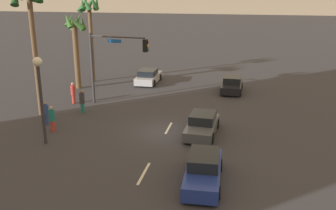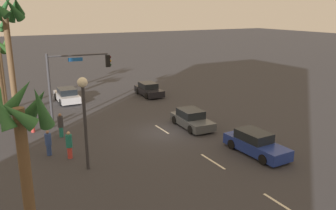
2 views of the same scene
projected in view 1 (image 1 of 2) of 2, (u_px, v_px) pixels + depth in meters
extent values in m
plane|color=#333338|center=(167.00, 131.00, 25.20)|extent=(220.00, 220.00, 0.00)
cube|color=silver|center=(144.00, 173.00, 19.55)|extent=(2.44, 0.14, 0.01)
cube|color=silver|center=(169.00, 128.00, 25.77)|extent=(2.18, 0.14, 0.01)
cube|color=#B7B7BC|center=(149.00, 78.00, 37.68)|extent=(4.27, 1.87, 0.65)
cube|color=black|center=(148.00, 73.00, 37.26)|extent=(2.06, 1.62, 0.57)
cylinder|color=black|center=(144.00, 76.00, 39.13)|extent=(0.64, 0.23, 0.64)
cylinder|color=black|center=(160.00, 77.00, 38.79)|extent=(0.64, 0.23, 0.64)
cylinder|color=black|center=(137.00, 82.00, 36.67)|extent=(0.64, 0.23, 0.64)
cylinder|color=black|center=(154.00, 83.00, 36.33)|extent=(0.64, 0.23, 0.64)
cube|color=#474C51|center=(202.00, 127.00, 24.62)|extent=(4.31, 1.99, 0.61)
cube|color=black|center=(203.00, 117.00, 24.68)|extent=(2.10, 1.67, 0.58)
cylinder|color=black|center=(212.00, 138.00, 23.26)|extent=(0.65, 0.25, 0.64)
cylinder|color=black|center=(185.00, 136.00, 23.65)|extent=(0.65, 0.25, 0.64)
cylinder|color=black|center=(217.00, 124.00, 25.68)|extent=(0.65, 0.25, 0.64)
cylinder|color=black|center=(193.00, 122.00, 26.07)|extent=(0.65, 0.25, 0.64)
cube|color=navy|center=(203.00, 173.00, 18.50)|extent=(4.59, 1.80, 0.69)
cube|color=black|center=(204.00, 159.00, 18.57)|extent=(2.23, 1.53, 0.58)
cylinder|color=black|center=(218.00, 193.00, 17.11)|extent=(0.65, 0.24, 0.64)
cylinder|color=black|center=(184.00, 190.00, 17.36)|extent=(0.65, 0.24, 0.64)
cylinder|color=black|center=(220.00, 165.00, 19.76)|extent=(0.65, 0.24, 0.64)
cylinder|color=black|center=(190.00, 163.00, 20.01)|extent=(0.65, 0.24, 0.64)
cube|color=black|center=(232.00, 86.00, 34.56)|extent=(4.14, 1.84, 0.65)
cube|color=black|center=(232.00, 79.00, 34.61)|extent=(2.00, 1.58, 0.55)
cylinder|color=black|center=(240.00, 92.00, 33.26)|extent=(0.64, 0.23, 0.64)
cylinder|color=black|center=(221.00, 91.00, 33.60)|extent=(0.64, 0.23, 0.64)
cylinder|color=black|center=(241.00, 85.00, 35.63)|extent=(0.64, 0.23, 0.64)
cylinder|color=black|center=(224.00, 84.00, 35.97)|extent=(0.64, 0.23, 0.64)
cylinder|color=#38383D|center=(92.00, 69.00, 30.56)|extent=(0.20, 0.20, 5.74)
cylinder|color=#38383D|center=(117.00, 37.00, 29.16)|extent=(0.53, 4.57, 0.12)
cube|color=black|center=(145.00, 46.00, 28.72)|extent=(0.35, 0.35, 0.95)
sphere|color=#360503|center=(147.00, 42.00, 28.58)|extent=(0.20, 0.20, 0.20)
sphere|color=orange|center=(148.00, 46.00, 28.67)|extent=(0.20, 0.20, 0.20)
sphere|color=black|center=(148.00, 50.00, 28.76)|extent=(0.20, 0.20, 0.20)
cube|color=#1959B2|center=(115.00, 41.00, 29.32)|extent=(0.14, 1.10, 0.28)
cylinder|color=#2D2D33|center=(42.00, 106.00, 22.56)|extent=(0.18, 0.18, 4.81)
sphere|color=#F2EACC|center=(37.00, 62.00, 21.75)|extent=(0.56, 0.56, 0.56)
cylinder|color=#1E7266|center=(83.00, 108.00, 28.88)|extent=(0.36, 0.36, 0.74)
cylinder|color=#333338|center=(82.00, 98.00, 28.65)|extent=(0.48, 0.48, 0.80)
sphere|color=#8C664C|center=(81.00, 92.00, 28.50)|extent=(0.22, 0.22, 0.22)
cylinder|color=#2D478C|center=(47.00, 120.00, 26.37)|extent=(0.42, 0.42, 0.69)
cylinder|color=#2D478C|center=(46.00, 110.00, 26.15)|extent=(0.55, 0.55, 0.75)
sphere|color=#8C664C|center=(45.00, 103.00, 26.01)|extent=(0.20, 0.20, 0.20)
cylinder|color=#BF3833|center=(53.00, 126.00, 25.15)|extent=(0.40, 0.40, 0.73)
cylinder|color=#1E7266|center=(52.00, 115.00, 24.92)|extent=(0.53, 0.53, 0.80)
sphere|color=tan|center=(51.00, 108.00, 24.77)|extent=(0.22, 0.22, 0.22)
cylinder|color=#BF3833|center=(74.00, 99.00, 31.08)|extent=(0.34, 0.34, 0.74)
cylinder|color=#BF3833|center=(73.00, 90.00, 30.85)|extent=(0.46, 0.46, 0.81)
sphere|color=tan|center=(73.00, 84.00, 30.69)|extent=(0.22, 0.22, 0.22)
cylinder|color=brown|center=(77.00, 56.00, 34.90)|extent=(0.51, 0.51, 6.20)
cone|color=#38702D|center=(77.00, 22.00, 34.87)|extent=(0.74, 1.46, 1.87)
cone|color=#38702D|center=(70.00, 20.00, 34.33)|extent=(1.29, 1.05, 1.33)
cone|color=#38702D|center=(68.00, 21.00, 33.44)|extent=(0.99, 1.24, 1.41)
cone|color=#38702D|center=(75.00, 22.00, 33.26)|extent=(1.30, 1.65, 1.47)
cone|color=#38702D|center=(82.00, 23.00, 34.04)|extent=(1.39, 0.87, 1.53)
cylinder|color=brown|center=(35.00, 56.00, 27.20)|extent=(0.36, 0.36, 8.84)
cylinder|color=brown|center=(92.00, 44.00, 37.25)|extent=(0.37, 0.37, 7.51)
cone|color=#2D6633|center=(92.00, 2.00, 36.89)|extent=(0.74, 1.59, 1.76)
cone|color=#2D6633|center=(84.00, 4.00, 36.73)|extent=(1.57, 1.35, 1.81)
cone|color=#2D6633|center=(82.00, 5.00, 36.02)|extent=(1.33, 0.95, 1.34)
cone|color=#2D6633|center=(87.00, 4.00, 35.52)|extent=(0.56, 1.03, 1.34)
cone|color=#2D6633|center=(94.00, 3.00, 35.67)|extent=(1.25, 1.00, 1.45)
cone|color=#2D6633|center=(96.00, 3.00, 36.33)|extent=(1.37, 1.17, 1.49)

